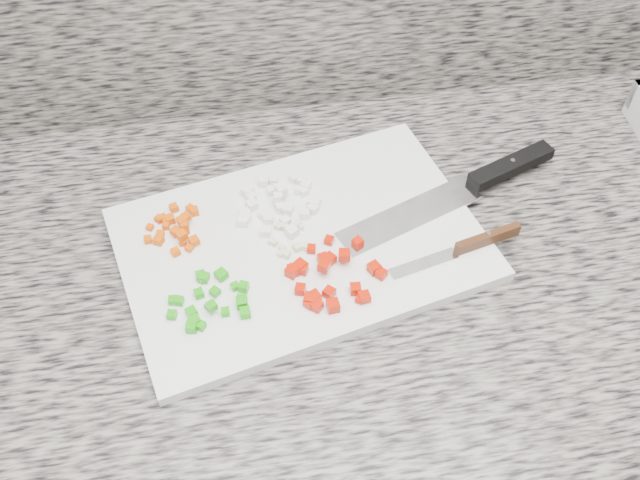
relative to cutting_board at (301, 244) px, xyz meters
The scene contains 10 objects.
cabinet 0.49m from the cutting_board, 16.06° to the right, with size 3.92×0.62×0.86m, color silver.
countertop 0.10m from the cutting_board, 16.06° to the right, with size 3.96×0.64×0.04m, color slate.
cutting_board is the anchor object (origin of this frame).
carrot_pile 0.15m from the cutting_board, 165.19° to the left, with size 0.07×0.08×0.02m.
onion_pile 0.06m from the cutting_board, 111.59° to the left, with size 0.11×0.11×0.02m.
green_pepper_pile 0.13m from the cutting_board, 145.81° to the right, with size 0.09×0.08×0.02m.
red_pepper_pile 0.07m from the cutting_board, 72.35° to the right, with size 0.12×0.11×0.02m.
garlic_pile 0.02m from the cutting_board, behind, with size 0.05×0.06×0.01m.
chef_knife 0.24m from the cutting_board, 12.87° to the left, with size 0.31×0.15×0.02m.
paring_knife 0.20m from the cutting_board, 12.88° to the right, with size 0.17×0.05×0.02m.
Camera 1 is at (-0.16, 0.92, 1.58)m, focal length 40.00 mm.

